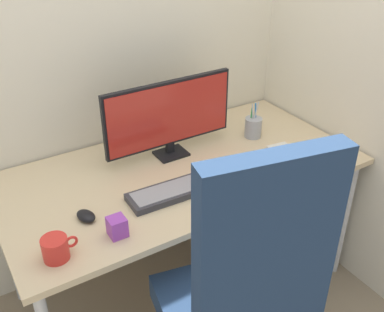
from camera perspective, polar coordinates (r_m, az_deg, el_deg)
ground_plane at (r=2.50m, az=-1.11°, el=-15.58°), size 8.00×8.00×0.00m
desk at (r=2.07m, az=-1.29°, el=-2.82°), size 1.61×0.80×0.72m
office_chair at (r=1.57m, az=6.26°, el=-17.39°), size 0.61×0.61×1.26m
filing_cabinet at (r=2.52m, az=10.11°, el=-6.19°), size 0.40×0.47×0.63m
monitor at (r=2.06m, az=-2.88°, el=5.14°), size 0.63×0.12×0.36m
keyboard at (r=1.88m, az=-1.53°, el=-4.16°), size 0.45×0.15×0.03m
mouse at (r=1.78m, az=-13.16°, el=-7.33°), size 0.08×0.10×0.03m
pen_holder at (r=2.30m, az=7.68°, el=3.62°), size 0.08×0.08×0.19m
notebook at (r=2.18m, az=11.72°, el=0.28°), size 0.13×0.19×0.02m
coffee_mug at (r=1.62m, az=-16.72°, el=-11.03°), size 0.12×0.09×0.08m
desk_clamp_accessory at (r=1.67m, az=-9.37°, el=-8.75°), size 0.06×0.06×0.08m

